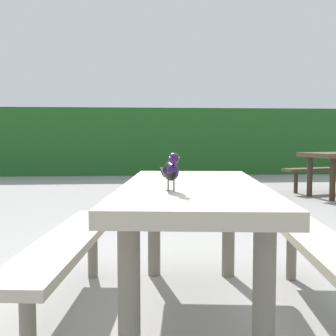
{
  "coord_description": "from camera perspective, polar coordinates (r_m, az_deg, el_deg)",
  "views": [
    {
      "loc": [
        -0.4,
        -2.62,
        1.0
      ],
      "look_at": [
        -0.22,
        -0.43,
        0.84
      ],
      "focal_mm": 46.64,
      "sensor_mm": 36.0,
      "label": 1
    }
  ],
  "objects": [
    {
      "name": "bird_grackle",
      "position": [
        2.04,
        0.42,
        -0.24
      ],
      "size": [
        0.09,
        0.29,
        0.18
      ],
      "color": "black",
      "rests_on": "picnic_table_foreground"
    },
    {
      "name": "ground_plane",
      "position": [
        2.83,
        3.86,
        -16.57
      ],
      "size": [
        60.0,
        60.0,
        0.0
      ],
      "primitive_type": "plane",
      "color": "gray"
    },
    {
      "name": "hedge_wall",
      "position": [
        11.94,
        -2.9,
        3.48
      ],
      "size": [
        28.0,
        1.3,
        1.75
      ],
      "primitive_type": "cube",
      "color": "#235B23",
      "rests_on": "ground"
    },
    {
      "name": "picnic_table_foreground",
      "position": [
        2.42,
        3.3,
        -6.4
      ],
      "size": [
        1.88,
        1.9,
        0.74
      ],
      "color": "#B2A893",
      "rests_on": "ground"
    }
  ]
}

